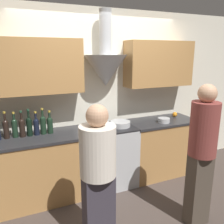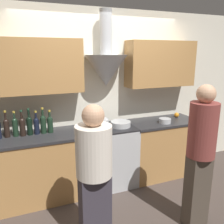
{
  "view_description": "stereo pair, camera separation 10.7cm",
  "coord_description": "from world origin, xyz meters",
  "px_view_note": "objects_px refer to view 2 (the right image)",
  "views": [
    {
      "loc": [
        -1.29,
        -2.72,
        1.97
      ],
      "look_at": [
        0.0,
        0.24,
        1.16
      ],
      "focal_mm": 38.0,
      "sensor_mm": 36.0,
      "label": 1
    },
    {
      "loc": [
        -1.19,
        -2.76,
        1.97
      ],
      "look_at": [
        0.0,
        0.24,
        1.16
      ],
      "focal_mm": 38.0,
      "sensor_mm": 36.0,
      "label": 2
    }
  ],
  "objects_px": {
    "wine_bottle_9": "(50,123)",
    "stock_pot": "(99,124)",
    "wine_bottle_7": "(36,125)",
    "mixing_bowl": "(121,124)",
    "person_foreground_left": "(94,173)",
    "person_foreground_right": "(201,151)",
    "wine_bottle_5": "(22,126)",
    "stove_range": "(110,155)",
    "wine_bottle_8": "(43,123)",
    "wine_bottle_4": "(15,126)",
    "wine_bottle_6": "(29,125)",
    "wine_bottle_3": "(6,127)",
    "saucepan": "(165,121)"
  },
  "relations": [
    {
      "from": "wine_bottle_8",
      "to": "saucepan",
      "type": "xyz_separation_m",
      "value": [
        1.8,
        -0.2,
        -0.11
      ]
    },
    {
      "from": "wine_bottle_4",
      "to": "wine_bottle_5",
      "type": "distance_m",
      "value": 0.09
    },
    {
      "from": "wine_bottle_9",
      "to": "person_foreground_right",
      "type": "height_order",
      "value": "person_foreground_right"
    },
    {
      "from": "person_foreground_left",
      "to": "wine_bottle_9",
      "type": "bearing_deg",
      "value": 102.75
    },
    {
      "from": "wine_bottle_3",
      "to": "person_foreground_right",
      "type": "distance_m",
      "value": 2.37
    },
    {
      "from": "stove_range",
      "to": "wine_bottle_7",
      "type": "bearing_deg",
      "value": 175.88
    },
    {
      "from": "wine_bottle_4",
      "to": "mixing_bowl",
      "type": "height_order",
      "value": "wine_bottle_4"
    },
    {
      "from": "mixing_bowl",
      "to": "person_foreground_right",
      "type": "height_order",
      "value": "person_foreground_right"
    },
    {
      "from": "wine_bottle_6",
      "to": "stock_pot",
      "type": "relative_size",
      "value": 1.34
    },
    {
      "from": "wine_bottle_8",
      "to": "stock_pot",
      "type": "relative_size",
      "value": 1.33
    },
    {
      "from": "wine_bottle_7",
      "to": "mixing_bowl",
      "type": "bearing_deg",
      "value": -5.32
    },
    {
      "from": "saucepan",
      "to": "person_foreground_right",
      "type": "relative_size",
      "value": 0.11
    },
    {
      "from": "wine_bottle_6",
      "to": "person_foreground_right",
      "type": "bearing_deg",
      "value": -37.02
    },
    {
      "from": "wine_bottle_9",
      "to": "person_foreground_right",
      "type": "bearing_deg",
      "value": -41.77
    },
    {
      "from": "wine_bottle_5",
      "to": "wine_bottle_8",
      "type": "distance_m",
      "value": 0.26
    },
    {
      "from": "wine_bottle_6",
      "to": "mixing_bowl",
      "type": "xyz_separation_m",
      "value": [
        1.26,
        -0.11,
        -0.1
      ]
    },
    {
      "from": "wine_bottle_5",
      "to": "saucepan",
      "type": "distance_m",
      "value": 2.07
    },
    {
      "from": "person_foreground_right",
      "to": "wine_bottle_8",
      "type": "bearing_deg",
      "value": 139.86
    },
    {
      "from": "wine_bottle_4",
      "to": "wine_bottle_9",
      "type": "xyz_separation_m",
      "value": [
        0.44,
        -0.01,
        -0.01
      ]
    },
    {
      "from": "wine_bottle_7",
      "to": "person_foreground_left",
      "type": "height_order",
      "value": "person_foreground_left"
    },
    {
      "from": "wine_bottle_3",
      "to": "person_foreground_left",
      "type": "bearing_deg",
      "value": -55.44
    },
    {
      "from": "wine_bottle_5",
      "to": "person_foreground_left",
      "type": "distance_m",
      "value": 1.32
    },
    {
      "from": "wine_bottle_6",
      "to": "person_foreground_left",
      "type": "bearing_deg",
      "value": -65.49
    },
    {
      "from": "wine_bottle_9",
      "to": "person_foreground_left",
      "type": "bearing_deg",
      "value": -77.25
    },
    {
      "from": "wine_bottle_4",
      "to": "wine_bottle_5",
      "type": "height_order",
      "value": "wine_bottle_5"
    },
    {
      "from": "stove_range",
      "to": "stock_pot",
      "type": "relative_size",
      "value": 3.43
    },
    {
      "from": "wine_bottle_9",
      "to": "stock_pot",
      "type": "height_order",
      "value": "wine_bottle_9"
    },
    {
      "from": "wine_bottle_5",
      "to": "mixing_bowl",
      "type": "relative_size",
      "value": 1.18
    },
    {
      "from": "stove_range",
      "to": "wine_bottle_7",
      "type": "xyz_separation_m",
      "value": [
        -1.01,
        0.07,
        0.58
      ]
    },
    {
      "from": "wine_bottle_3",
      "to": "wine_bottle_8",
      "type": "relative_size",
      "value": 0.99
    },
    {
      "from": "person_foreground_left",
      "to": "person_foreground_right",
      "type": "distance_m",
      "value": 1.19
    },
    {
      "from": "wine_bottle_7",
      "to": "stove_range",
      "type": "bearing_deg",
      "value": -4.12
    },
    {
      "from": "stove_range",
      "to": "wine_bottle_3",
      "type": "relative_size",
      "value": 2.61
    },
    {
      "from": "wine_bottle_9",
      "to": "stock_pot",
      "type": "distance_m",
      "value": 0.68
    },
    {
      "from": "stove_range",
      "to": "mixing_bowl",
      "type": "bearing_deg",
      "value": -12.7
    },
    {
      "from": "saucepan",
      "to": "wine_bottle_6",
      "type": "bearing_deg",
      "value": 174.41
    },
    {
      "from": "stock_pot",
      "to": "person_foreground_right",
      "type": "relative_size",
      "value": 0.16
    },
    {
      "from": "wine_bottle_8",
      "to": "person_foreground_left",
      "type": "relative_size",
      "value": 0.23
    },
    {
      "from": "wine_bottle_3",
      "to": "saucepan",
      "type": "height_order",
      "value": "wine_bottle_3"
    },
    {
      "from": "wine_bottle_4",
      "to": "wine_bottle_7",
      "type": "distance_m",
      "value": 0.26
    },
    {
      "from": "wine_bottle_4",
      "to": "stock_pot",
      "type": "xyz_separation_m",
      "value": [
        1.11,
        -0.11,
        -0.07
      ]
    },
    {
      "from": "wine_bottle_4",
      "to": "wine_bottle_6",
      "type": "xyz_separation_m",
      "value": [
        0.18,
        -0.02,
        0.0
      ]
    },
    {
      "from": "person_foreground_left",
      "to": "person_foreground_right",
      "type": "relative_size",
      "value": 0.91
    },
    {
      "from": "wine_bottle_3",
      "to": "wine_bottle_4",
      "type": "height_order",
      "value": "wine_bottle_3"
    },
    {
      "from": "wine_bottle_7",
      "to": "mixing_bowl",
      "type": "height_order",
      "value": "wine_bottle_7"
    },
    {
      "from": "wine_bottle_3",
      "to": "wine_bottle_7",
      "type": "height_order",
      "value": "wine_bottle_3"
    },
    {
      "from": "wine_bottle_3",
      "to": "stock_pot",
      "type": "relative_size",
      "value": 1.31
    },
    {
      "from": "wine_bottle_7",
      "to": "wine_bottle_3",
      "type": "bearing_deg",
      "value": 178.04
    },
    {
      "from": "wine_bottle_4",
      "to": "saucepan",
      "type": "height_order",
      "value": "wine_bottle_4"
    },
    {
      "from": "wine_bottle_8",
      "to": "wine_bottle_9",
      "type": "distance_m",
      "value": 0.09
    }
  ]
}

